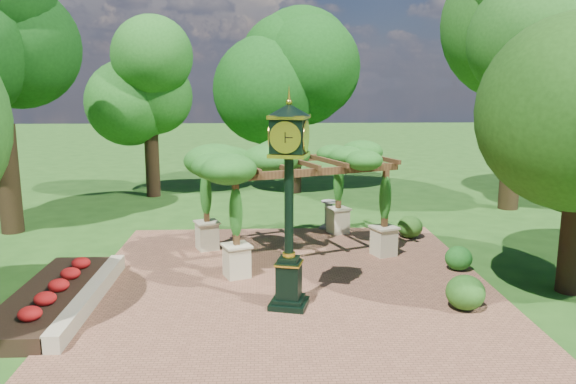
{
  "coord_description": "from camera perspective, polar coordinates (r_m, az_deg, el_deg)",
  "views": [
    {
      "loc": [
        -0.66,
        -11.79,
        4.97
      ],
      "look_at": [
        0.0,
        2.5,
        2.2
      ],
      "focal_mm": 35.0,
      "sensor_mm": 36.0,
      "label": 1
    }
  ],
  "objects": [
    {
      "name": "ground",
      "position": [
        12.81,
        0.52,
        -11.87
      ],
      "size": [
        120.0,
        120.0,
        0.0
      ],
      "primitive_type": "plane",
      "color": "#1E4714",
      "rests_on": "ground"
    },
    {
      "name": "brick_plaza",
      "position": [
        13.73,
        0.29,
        -10.17
      ],
      "size": [
        10.0,
        12.0,
        0.04
      ],
      "primitive_type": "cube",
      "color": "brown",
      "rests_on": "ground"
    },
    {
      "name": "tree_east_far",
      "position": [
        23.98,
        22.69,
        16.09
      ],
      "size": [
        5.77,
        5.77,
        10.83
      ],
      "color": "#322513",
      "rests_on": "ground"
    },
    {
      "name": "flower_bed",
      "position": [
        14.05,
        -22.97,
        -9.88
      ],
      "size": [
        1.5,
        5.0,
        0.36
      ],
      "primitive_type": "cube",
      "color": "red",
      "rests_on": "ground"
    },
    {
      "name": "tree_north",
      "position": [
        25.6,
        0.59,
        11.53
      ],
      "size": [
        4.65,
        4.65,
        7.61
      ],
      "color": "black",
      "rests_on": "ground"
    },
    {
      "name": "shrub_back",
      "position": [
        18.66,
        12.3,
        -3.47
      ],
      "size": [
        0.86,
        0.86,
        0.72
      ],
      "primitive_type": "ellipsoid",
      "rotation": [
        0.0,
        0.0,
        0.07
      ],
      "color": "#2C5D1B",
      "rests_on": "brick_plaza"
    },
    {
      "name": "tree_west_far",
      "position": [
        25.45,
        -13.98,
        10.79
      ],
      "size": [
        3.53,
        3.53,
        7.35
      ],
      "color": "#302013",
      "rests_on": "ground"
    },
    {
      "name": "shrub_front",
      "position": [
        13.21,
        17.58,
        -9.7
      ],
      "size": [
        0.87,
        0.87,
        0.77
      ],
      "primitive_type": "ellipsoid",
      "rotation": [
        0.0,
        0.0,
        -0.01
      ],
      "color": "#265A19",
      "rests_on": "brick_plaza"
    },
    {
      "name": "sundial",
      "position": [
        19.5,
        4.16,
        -2.51
      ],
      "size": [
        0.72,
        0.72,
        1.0
      ],
      "rotation": [
        0.0,
        0.0,
        -0.4
      ],
      "color": "gray",
      "rests_on": "ground"
    },
    {
      "name": "shrub_mid",
      "position": [
        15.83,
        16.94,
        -6.45
      ],
      "size": [
        0.93,
        0.93,
        0.65
      ],
      "primitive_type": "ellipsoid",
      "rotation": [
        0.0,
        0.0,
        0.38
      ],
      "color": "#1A5919",
      "rests_on": "brick_plaza"
    },
    {
      "name": "pedestal_clock",
      "position": [
        12.12,
        0.09,
        0.46
      ],
      "size": [
        1.11,
        1.11,
        4.62
      ],
      "rotation": [
        0.0,
        0.0,
        -0.26
      ],
      "color": "black",
      "rests_on": "brick_plaza"
    },
    {
      "name": "pergola",
      "position": [
        16.23,
        0.62,
        2.97
      ],
      "size": [
        6.08,
        4.97,
        3.3
      ],
      "rotation": [
        0.0,
        0.0,
        0.38
      ],
      "color": "beige",
      "rests_on": "brick_plaza"
    },
    {
      "name": "border_wall",
      "position": [
        13.76,
        -19.4,
        -9.98
      ],
      "size": [
        0.35,
        5.0,
        0.4
      ],
      "primitive_type": "cube",
      "color": "#C6B793",
      "rests_on": "ground"
    }
  ]
}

